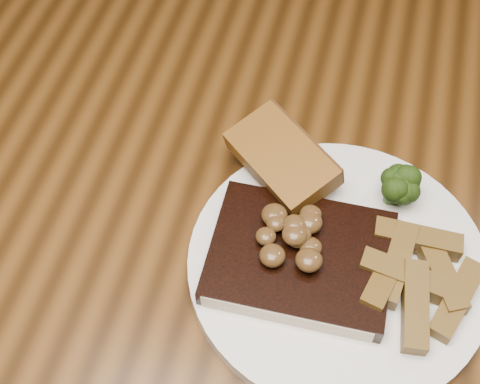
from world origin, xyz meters
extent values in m
cube|color=#502F10|center=(0.00, 0.00, 0.73)|extent=(1.60, 0.90, 0.04)
cube|color=black|center=(0.11, 0.63, 0.47)|extent=(0.58, 0.58, 0.04)
cylinder|color=black|center=(0.22, 0.86, 0.22)|extent=(0.04, 0.04, 0.45)
cylinder|color=black|center=(-0.12, 0.74, 0.22)|extent=(0.04, 0.04, 0.45)
cylinder|color=black|center=(0.35, 0.52, 0.22)|extent=(0.04, 0.04, 0.45)
cylinder|color=black|center=(0.00, 0.39, 0.22)|extent=(0.04, 0.04, 0.45)
cylinder|color=white|center=(0.11, -0.06, 0.76)|extent=(0.33, 0.33, 0.01)
cube|color=black|center=(0.08, -0.07, 0.77)|extent=(0.17, 0.13, 0.02)
cube|color=beige|center=(0.08, -0.13, 0.77)|extent=(0.15, 0.02, 0.02)
cube|color=brown|center=(0.04, 0.02, 0.77)|extent=(0.12, 0.12, 0.02)
camera|label=1|loc=(0.10, -0.38, 1.31)|focal=50.00mm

